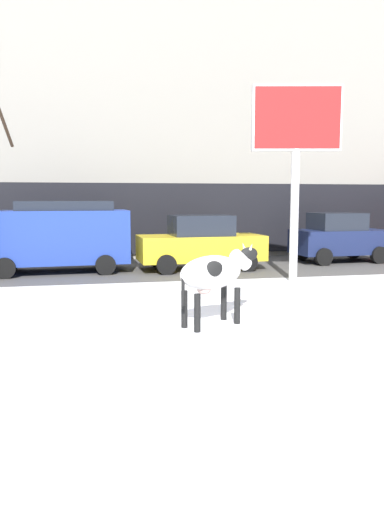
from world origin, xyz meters
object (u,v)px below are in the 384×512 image
cow_holstein (214,273)px  car_blue_van (57,234)px  car_navy_hatchback (339,238)px  pedestrian_near_billboard (332,234)px  car_yellow_sedan (201,243)px  billboard (297,130)px

cow_holstein → car_blue_van: 8.27m
car_blue_van → car_navy_hatchback: (10.30, 0.66, -0.32)m
pedestrian_near_billboard → car_yellow_sedan: bearing=-153.1°
cow_holstein → car_navy_hatchback: (6.91, 8.20, -0.07)m
cow_holstein → car_blue_van: size_ratio=0.40×
billboard → car_blue_van: size_ratio=1.19×
car_yellow_sedan → cow_holstein: bearing=-100.4°
car_blue_van → car_navy_hatchback: size_ratio=1.31×
billboard → car_blue_van: (-6.86, 3.13, -3.07)m
cow_holstein → billboard: billboard is taller
car_blue_van → pedestrian_near_billboard: car_blue_van is taller
car_navy_hatchback → pedestrian_near_billboard: (0.96, 2.41, -0.05)m
car_blue_van → pedestrian_near_billboard: (11.25, 3.07, -0.36)m
cow_holstein → car_navy_hatchback: 10.72m
cow_holstein → car_yellow_sedan: bearing=79.6°
billboard → car_yellow_sedan: bearing=126.5°
cow_holstein → billboard: 6.52m
car_yellow_sedan → pedestrian_near_billboard: 7.32m
car_navy_hatchback → pedestrian_near_billboard: car_navy_hatchback is taller
car_blue_van → billboard: bearing=-24.5°
billboard → car_navy_hatchback: size_ratio=1.55×
car_blue_van → pedestrian_near_billboard: bearing=15.2°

